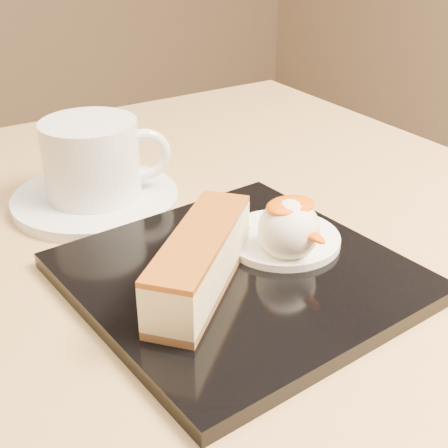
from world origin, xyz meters
TOP-DOWN VIEW (x-y plane):
  - table at (0.00, 0.00)m, footprint 0.80×0.80m
  - dessert_plate at (0.05, -0.04)m, footprint 0.24×0.24m
  - cheesecake at (0.02, -0.04)m, footprint 0.12×0.11m
  - cream_smear at (0.10, -0.02)m, footprint 0.09×0.09m
  - ice_cream_scoop at (0.09, -0.04)m, footprint 0.05×0.05m
  - mango_sauce at (0.09, -0.04)m, footprint 0.04×0.03m
  - mint_sprig at (0.07, 0.00)m, footprint 0.03×0.02m
  - saucer at (0.01, 0.14)m, footprint 0.15×0.15m
  - coffee_cup at (0.02, 0.14)m, footprint 0.11×0.08m

SIDE VIEW (x-z plane):
  - table at x=0.00m, z-range 0.20..0.92m
  - saucer at x=0.01m, z-range 0.72..0.73m
  - dessert_plate at x=0.05m, z-range 0.72..0.73m
  - cream_smear at x=0.10m, z-range 0.73..0.74m
  - mint_sprig at x=0.07m, z-range 0.74..0.74m
  - cheesecake at x=0.02m, z-range 0.73..0.77m
  - ice_cream_scoop at x=0.09m, z-range 0.73..0.78m
  - coffee_cup at x=0.02m, z-range 0.73..0.80m
  - mango_sauce at x=0.09m, z-range 0.77..0.78m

